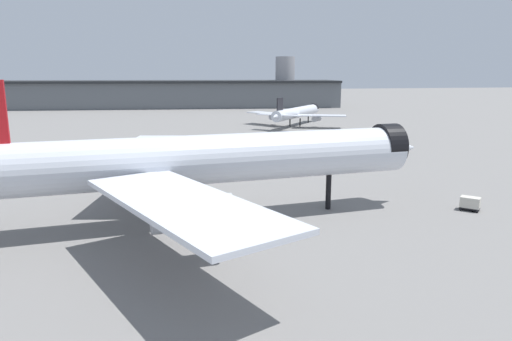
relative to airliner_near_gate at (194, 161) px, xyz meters
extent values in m
plane|color=slate|center=(2.39, -2.18, -7.60)|extent=(900.00, 900.00, 0.00)
cylinder|color=silver|center=(0.39, 0.04, 0.13)|extent=(55.29, 11.89, 5.95)
cone|color=silver|center=(27.72, 3.03, 0.13)|extent=(7.14, 6.50, 5.83)
cylinder|color=black|center=(26.54, 2.90, 0.58)|extent=(3.31, 6.26, 6.01)
cube|color=silver|center=(-5.49, 14.83, -0.61)|extent=(13.65, 26.01, 0.48)
cylinder|color=#B7BAC1|center=(-3.86, 12.03, -2.57)|extent=(8.01, 4.09, 3.27)
cube|color=silver|center=(-2.16, -15.67, -0.61)|extent=(18.18, 26.17, 0.48)
cylinder|color=#B7BAC1|center=(-1.17, -12.58, -2.57)|extent=(8.01, 4.09, 3.27)
cylinder|color=black|center=(17.88, 1.96, -5.22)|extent=(0.71, 0.71, 4.76)
cylinder|color=black|center=(-2.68, 2.85, -5.22)|extent=(0.71, 0.71, 4.76)
cylinder|color=black|center=(-2.00, -3.36, -5.22)|extent=(0.71, 0.71, 4.76)
cylinder|color=silver|center=(42.47, 98.18, -3.00)|extent=(24.57, 29.79, 3.54)
cone|color=silver|center=(53.37, 111.98, -3.00)|extent=(5.13, 5.20, 3.47)
cone|color=silver|center=(31.58, 84.39, -3.00)|extent=(5.48, 5.69, 3.36)
cylinder|color=black|center=(52.93, 111.43, -2.73)|extent=(3.79, 3.46, 3.57)
cube|color=silver|center=(33.20, 102.06, -3.44)|extent=(13.46, 16.28, 0.28)
cylinder|color=#B7BAC1|center=(35.22, 101.55, -4.61)|extent=(4.58, 5.07, 1.94)
cube|color=silver|center=(48.40, 90.07, -3.44)|extent=(16.79, 10.77, 0.28)
cylinder|color=#B7BAC1|center=(47.43, 91.90, -4.61)|extent=(4.58, 5.07, 1.94)
cube|color=black|center=(33.32, 86.60, -0.17)|extent=(2.89, 3.53, 5.66)
cube|color=silver|center=(29.71, 88.55, -2.65)|extent=(6.93, 6.41, 0.21)
cube|color=silver|center=(36.06, 83.53, -2.65)|extent=(6.93, 6.41, 0.21)
cylinder|color=black|center=(49.45, 107.01, -6.18)|extent=(0.42, 0.42, 2.83)
cylinder|color=black|center=(39.93, 97.96, -6.18)|extent=(0.42, 0.42, 2.83)
cylinder|color=black|center=(42.84, 95.65, -6.18)|extent=(0.42, 0.42, 2.83)
cube|color=slate|center=(-29.53, 197.32, -1.25)|extent=(240.93, 50.00, 12.70)
cube|color=#232628|center=(-29.53, 197.32, 5.71)|extent=(241.19, 52.84, 1.20)
cylinder|color=#939399|center=(62.89, 188.95, 5.52)|extent=(10.26, 10.26, 26.24)
cube|color=black|center=(-10.53, 34.52, -7.10)|extent=(3.58, 2.87, 0.30)
cube|color=#232833|center=(-9.68, 34.08, -6.35)|extent=(1.87, 2.01, 1.20)
cube|color=#1E2D38|center=(-9.16, 33.82, -6.11)|extent=(0.68, 1.23, 0.60)
cube|color=#232833|center=(-11.05, 34.78, -6.50)|extent=(2.44, 2.30, 0.90)
cylinder|color=black|center=(-9.17, 34.72, -7.25)|extent=(0.75, 0.57, 0.70)
cylinder|color=black|center=(-9.90, 33.30, -7.25)|extent=(0.75, 0.57, 0.70)
cylinder|color=black|center=(-11.17, 35.74, -7.25)|extent=(0.75, 0.57, 0.70)
cylinder|color=black|center=(-11.89, 34.31, -7.25)|extent=(0.75, 0.57, 0.70)
cube|color=black|center=(36.11, -2.54, -7.28)|extent=(2.76, 2.76, 0.20)
cube|color=beige|center=(36.11, -2.54, -6.48)|extent=(2.76, 2.76, 1.40)
sphere|color=black|center=(37.32, -2.69, -7.38)|extent=(0.44, 0.44, 0.44)
sphere|color=black|center=(36.26, -3.75, -7.38)|extent=(0.44, 0.44, 0.44)
sphere|color=black|center=(35.97, -1.34, -7.38)|extent=(0.44, 0.44, 0.44)
sphere|color=black|center=(34.90, -2.39, -7.38)|extent=(0.44, 0.44, 0.44)
cone|color=#F2600C|center=(29.17, 24.85, -7.25)|extent=(0.55, 0.55, 0.69)
cone|color=#F2600C|center=(-23.94, 24.36, -7.28)|extent=(0.51, 0.51, 0.64)
camera|label=1|loc=(-3.76, -54.44, 10.35)|focal=32.39mm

